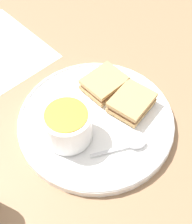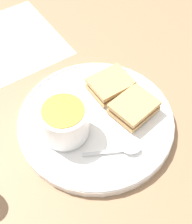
{
  "view_description": "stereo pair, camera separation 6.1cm",
  "coord_description": "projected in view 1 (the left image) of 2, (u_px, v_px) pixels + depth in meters",
  "views": [
    {
      "loc": [
        -0.31,
        -0.19,
        0.53
      ],
      "look_at": [
        0.0,
        0.0,
        0.04
      ],
      "focal_mm": 50.0,
      "sensor_mm": 36.0,
      "label": 1
    },
    {
      "loc": [
        -0.28,
        -0.24,
        0.53
      ],
      "look_at": [
        0.0,
        0.0,
        0.04
      ],
      "focal_mm": 50.0,
      "sensor_mm": 36.0,
      "label": 2
    }
  ],
  "objects": [
    {
      "name": "soup_bowl",
      "position": [
        67.0,
        125.0,
        0.58
      ],
      "size": [
        0.09,
        0.09,
        0.07
      ],
      "color": "white",
      "rests_on": "plate"
    },
    {
      "name": "ground_plane",
      "position": [
        96.0,
        124.0,
        0.65
      ],
      "size": [
        2.4,
        2.4,
        0.0
      ],
      "primitive_type": "plane",
      "color": "#8E6B4C"
    },
    {
      "name": "spoon",
      "position": [
        133.0,
        144.0,
        0.59
      ],
      "size": [
        0.09,
        0.09,
        0.01
      ],
      "rotation": [
        0.0,
        0.0,
        11.83
      ],
      "color": "silver",
      "rests_on": "plate"
    },
    {
      "name": "plate",
      "position": [
        96.0,
        121.0,
        0.64
      ],
      "size": [
        0.32,
        0.32,
        0.02
      ],
      "color": "white",
      "rests_on": "ground_plane"
    },
    {
      "name": "sandwich_half_far",
      "position": [
        104.0,
        83.0,
        0.67
      ],
      "size": [
        0.1,
        0.09,
        0.03
      ],
      "rotation": [
        0.0,
        0.0,
        6.01
      ],
      "color": "tan",
      "rests_on": "plate"
    },
    {
      "name": "sandwich_half_near",
      "position": [
        132.0,
        102.0,
        0.64
      ],
      "size": [
        0.09,
        0.08,
        0.03
      ],
      "rotation": [
        0.0,
        0.0,
        6.19
      ],
      "color": "tan",
      "rests_on": "plate"
    }
  ]
}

